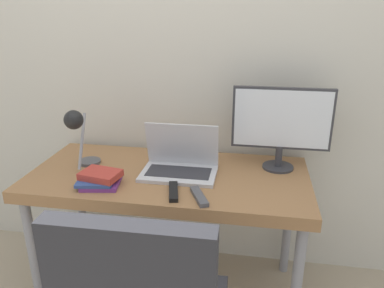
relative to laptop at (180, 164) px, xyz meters
name	(u,v)px	position (x,y,z in m)	size (l,w,h in m)	color
wall_back	(182,51)	(-0.06, 0.38, 0.52)	(8.00, 0.05, 2.60)	beige
desk	(169,185)	(-0.06, -0.01, -0.12)	(1.42, 0.67, 0.73)	#996B42
laptop	(180,164)	(0.00, 0.00, 0.00)	(0.38, 0.24, 0.25)	silver
monitor	(282,123)	(0.50, 0.15, 0.20)	(0.50, 0.16, 0.43)	#333338
desk_lamp	(78,130)	(-0.51, -0.05, 0.17)	(0.12, 0.23, 0.33)	#4C4C51
book_stack	(100,179)	(-0.35, -0.20, -0.02)	(0.21, 0.20, 0.07)	#753384
tv_remote	(199,196)	(0.14, -0.25, -0.04)	(0.11, 0.17, 0.02)	#4C4C51
media_remote	(173,191)	(0.02, -0.23, -0.04)	(0.08, 0.18, 0.02)	black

